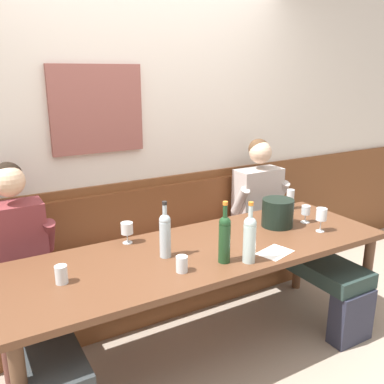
{
  "coord_description": "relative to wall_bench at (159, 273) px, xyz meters",
  "views": [
    {
      "loc": [
        -1.27,
        -1.9,
        1.82
      ],
      "look_at": [
        0.09,
        0.45,
        1.03
      ],
      "focal_mm": 39.04,
      "sensor_mm": 36.0,
      "label": 1
    }
  ],
  "objects": [
    {
      "name": "water_tumbler_right",
      "position": [
        -0.88,
        -0.68,
        0.52
      ],
      "size": [
        0.07,
        0.07,
        0.1
      ],
      "primitive_type": "cylinder",
      "color": "silver",
      "rests_on": "dining_table"
    },
    {
      "name": "wine_glass_near_bucket",
      "position": [
        -0.38,
        -0.36,
        0.57
      ],
      "size": [
        0.08,
        0.08,
        0.14
      ],
      "color": "silver",
      "rests_on": "dining_table"
    },
    {
      "name": "wine_glass_right_end",
      "position": [
        0.88,
        -0.65,
        0.56
      ],
      "size": [
        0.07,
        0.07,
        0.13
      ],
      "color": "silver",
      "rests_on": "dining_table"
    },
    {
      "name": "person_center_right_seat",
      "position": [
        -1.01,
        -0.35,
        0.35
      ],
      "size": [
        0.46,
        1.25,
        1.29
      ],
      "color": "#352D33",
      "rests_on": "ground"
    },
    {
      "name": "room_wall_back",
      "position": [
        -0.0,
        0.26,
        1.12
      ],
      "size": [
        6.8,
        0.12,
        2.8
      ],
      "color": "silver",
      "rests_on": "ground"
    },
    {
      "name": "wine_bottle_green_tall",
      "position": [
        0.12,
        -0.97,
        0.63
      ],
      "size": [
        0.07,
        0.07,
        0.36
      ],
      "color": "#B0C7C4",
      "rests_on": "dining_table"
    },
    {
      "name": "tasting_sheet_left_guest",
      "position": [
        0.34,
        -0.95,
        0.48
      ],
      "size": [
        0.24,
        0.2,
        0.0
      ],
      "primitive_type": "cube",
      "rotation": [
        0.0,
        0.0,
        0.27
      ],
      "color": "white",
      "rests_on": "dining_table"
    },
    {
      "name": "wine_bottle_clear_water",
      "position": [
        0.0,
        -0.9,
        0.63
      ],
      "size": [
        0.07,
        0.07,
        0.37
      ],
      "color": "#1C3E1F",
      "rests_on": "dining_table"
    },
    {
      "name": "wine_glass_center_rear",
      "position": [
        0.84,
        -0.84,
        0.6
      ],
      "size": [
        0.07,
        0.07,
        0.17
      ],
      "color": "silver",
      "rests_on": "dining_table"
    },
    {
      "name": "water_tumbler_left",
      "position": [
        -0.27,
        -0.88,
        0.52
      ],
      "size": [
        0.07,
        0.07,
        0.09
      ],
      "primitive_type": "cylinder",
      "color": "silver",
      "rests_on": "dining_table"
    },
    {
      "name": "dining_table",
      "position": [
        0.0,
        -0.68,
        0.4
      ],
      "size": [
        2.46,
        0.81,
        0.76
      ],
      "color": "brown",
      "rests_on": "ground"
    },
    {
      "name": "wall_bench",
      "position": [
        0.0,
        0.0,
        0.0
      ],
      "size": [
        2.76,
        0.42,
        0.94
      ],
      "color": "brown",
      "rests_on": "ground"
    },
    {
      "name": "ice_bucket",
      "position": [
        0.66,
        -0.6,
        0.57
      ],
      "size": [
        0.22,
        0.22,
        0.2
      ],
      "primitive_type": "cylinder",
      "color": "black",
      "rests_on": "dining_table"
    },
    {
      "name": "person_center_left_seat",
      "position": [
        0.95,
        -0.37,
        0.33
      ],
      "size": [
        0.51,
        1.24,
        1.28
      ],
      "color": "#2A2C3C",
      "rests_on": "ground"
    },
    {
      "name": "ground_plane",
      "position": [
        0.0,
        -0.83,
        -0.29
      ],
      "size": [
        6.8,
        6.8,
        0.02
      ],
      "primitive_type": "cube",
      "color": "tan",
      "rests_on": "ground"
    },
    {
      "name": "wine_glass_left_end",
      "position": [
        1.01,
        -0.36,
        0.58
      ],
      "size": [
        0.07,
        0.07,
        0.16
      ],
      "color": "silver",
      "rests_on": "dining_table"
    },
    {
      "name": "wine_bottle_amber_mid",
      "position": [
        -0.26,
        -0.66,
        0.62
      ],
      "size": [
        0.07,
        0.07,
        0.35
      ],
      "color": "#ACBFC8",
      "rests_on": "dining_table"
    },
    {
      "name": "wood_wainscot_panel",
      "position": [
        0.0,
        0.21,
        0.22
      ],
      "size": [
        6.8,
        0.03,
        1.0
      ],
      "primitive_type": "cube",
      "color": "brown",
      "rests_on": "ground"
    }
  ]
}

